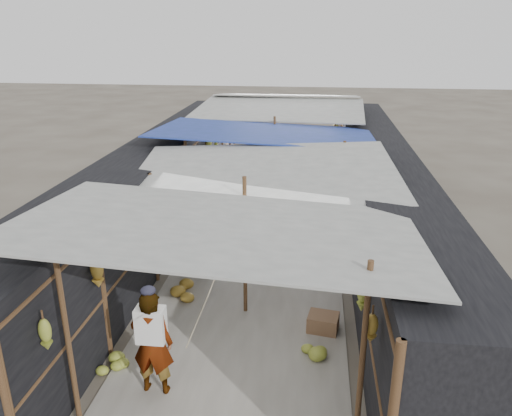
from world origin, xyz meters
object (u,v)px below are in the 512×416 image
at_px(shopper_blue, 200,239).
at_px(crate_near, 267,238).
at_px(vendor_elderly, 152,343).
at_px(black_basin, 327,252).
at_px(vendor_seated, 334,226).

bearing_deg(shopper_blue, crate_near, 71.11).
bearing_deg(vendor_elderly, shopper_blue, -86.45).
distance_m(crate_near, vendor_elderly, 5.48).
bearing_deg(black_basin, crate_near, 161.07).
height_order(crate_near, vendor_elderly, vendor_elderly).
xyz_separation_m(shopper_blue, vendor_seated, (2.81, 2.20, -0.46)).
relative_size(black_basin, vendor_elderly, 0.35).
distance_m(black_basin, vendor_elderly, 5.50).
xyz_separation_m(vendor_elderly, shopper_blue, (-0.12, 3.51, 0.05)).
relative_size(crate_near, shopper_blue, 0.30).
height_order(black_basin, shopper_blue, shopper_blue).
xyz_separation_m(black_basin, shopper_blue, (-2.63, -1.34, 0.77)).
bearing_deg(crate_near, vendor_elderly, -93.13).
bearing_deg(crate_near, vendor_seated, 21.05).
bearing_deg(vendor_elderly, black_basin, -115.79).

